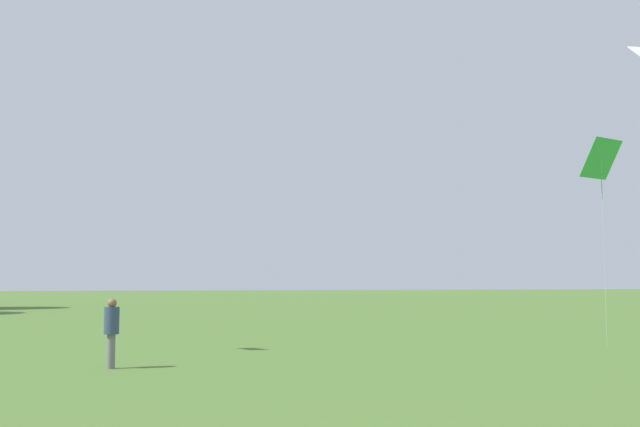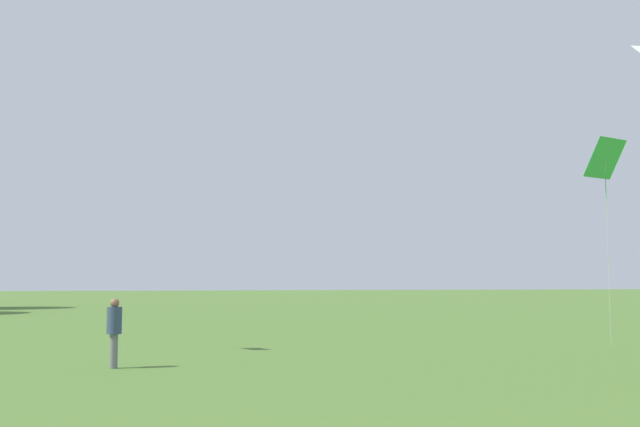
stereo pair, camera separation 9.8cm
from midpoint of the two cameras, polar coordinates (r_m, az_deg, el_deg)
name	(u,v)px [view 2 (the right image)]	position (r m, az deg, el deg)	size (l,w,h in m)	color
person_standing_3	(114,327)	(19.57, -15.27, -8.32)	(0.51, 0.51, 1.73)	slate
kite_2	(605,160)	(26.90, 20.98, 3.82)	(1.61, 1.22, 6.89)	green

